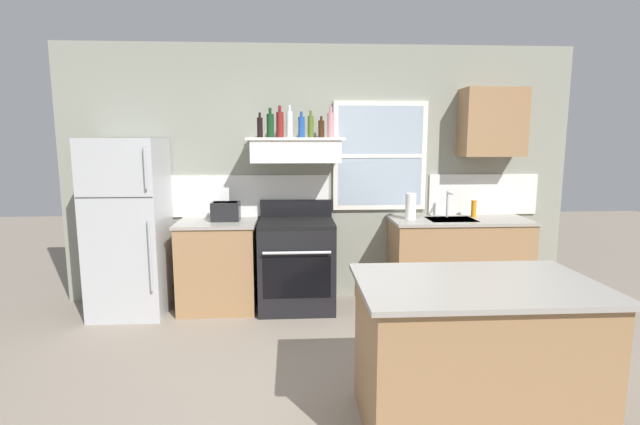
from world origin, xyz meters
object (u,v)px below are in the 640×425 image
Objects in this scene: stove_range at (297,264)px; bottle_dark_green_wine at (270,125)px; bottle_blue_liqueur at (301,127)px; toaster at (226,211)px; refrigerator at (129,227)px; bottle_clear_tall at (290,124)px; bottle_red_label_wine at (280,124)px; bottle_brown_stout at (321,129)px; dish_soap_bottle at (474,209)px; paper_towel_roll at (411,206)px; bottle_rose_pink at (331,125)px; kitchen_island at (474,355)px; bottle_olive_oil_square at (311,126)px; bottle_balsamic_dark at (260,127)px.

bottle_dark_green_wine is (-0.25, 0.06, 1.40)m from stove_range.
toaster is at bearing -178.86° from bottle_blue_liqueur.
bottle_clear_tall reaches higher than refrigerator.
bottle_red_label_wine reaches higher than bottle_blue_liqueur.
refrigerator is 1.60× the size of stove_range.
bottle_brown_stout is 1.82m from dish_soap_bottle.
paper_towel_roll is at bearing -2.64° from bottle_blue_liqueur.
bottle_rose_pink reaches higher than kitchen_island.
bottle_rose_pink is (0.09, -0.06, 0.04)m from bottle_brown_stout.
bottle_clear_tall reaches higher than toaster.
bottle_brown_stout is at bearing 4.94° from refrigerator.
bottle_red_label_wine is 1.17× the size of bottle_olive_oil_square.
bottle_brown_stout is at bearing 9.73° from bottle_balsamic_dark.
bottle_rose_pink reaches higher than bottle_dark_green_wine.
bottle_blue_liqueur is at bearing 177.36° from paper_towel_roll.
bottle_blue_liqueur reaches higher than bottle_balsamic_dark.
paper_towel_roll reaches higher than stove_range.
paper_towel_roll is (1.53, -0.00, -0.80)m from bottle_balsamic_dark.
bottle_olive_oil_square reaches higher than bottle_blue_liqueur.
bottle_brown_stout is (1.91, 0.17, 0.96)m from refrigerator.
bottle_balsamic_dark is at bearing 173.89° from stove_range.
stove_range is 3.46× the size of bottle_red_label_wine.
bottle_clear_tall is at bearing 17.00° from bottle_balsamic_dark.
bottle_brown_stout is 2.75m from kitchen_island.
bottle_brown_stout is (0.51, 0.08, -0.03)m from bottle_dark_green_wine.
toaster is 1.22m from bottle_olive_oil_square.
bottle_dark_green_wine is at bearing 120.62° from kitchen_island.
bottle_dark_green_wine is at bearing -142.81° from bottle_red_label_wine.
bottle_balsamic_dark reaches higher than refrigerator.
bottle_brown_stout is (0.11, -0.01, -0.02)m from bottle_olive_oil_square.
bottle_clear_tall is 1.79× the size of dish_soap_bottle.
kitchen_island is (0.68, -2.19, -1.42)m from bottle_rose_pink.
bottle_dark_green_wine is at bearing -167.21° from bottle_olive_oil_square.
bottle_dark_green_wine is at bearing -174.66° from bottle_blue_liqueur.
paper_towel_roll is at bearing -6.54° from bottle_brown_stout.
bottle_red_label_wine is at bearing -179.81° from dish_soap_bottle.
bottle_balsamic_dark is at bearing 122.83° from kitchen_island.
dish_soap_bottle is at bearing 2.56° from bottle_balsamic_dark.
bottle_olive_oil_square is 0.19× the size of kitchen_island.
bottle_balsamic_dark is at bearing -172.87° from bottle_blue_liqueur.
bottle_dark_green_wine is 2.89m from kitchen_island.
bottle_olive_oil_square is 1.49× the size of dish_soap_bottle.
paper_towel_roll is (1.89, -0.04, 0.04)m from toaster.
kitchen_island is (2.69, -2.09, -0.41)m from refrigerator.
refrigerator is 6.07× the size of bottle_dark_green_wine.
toaster is 1.03m from bottle_red_label_wine.
bottle_balsamic_dark is at bearing -154.37° from bottle_red_label_wine.
bottle_olive_oil_square is (0.87, 0.08, 0.85)m from toaster.
paper_towel_roll is (0.92, -0.10, -0.79)m from bottle_brown_stout.
bottle_rose_pink is at bearing -6.35° from bottle_clear_tall.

